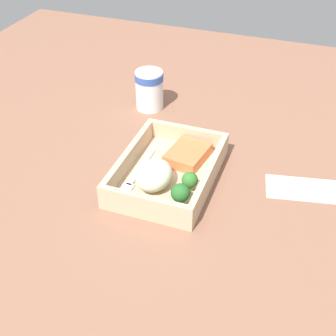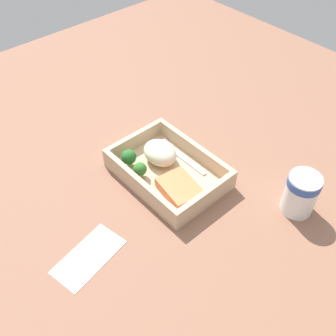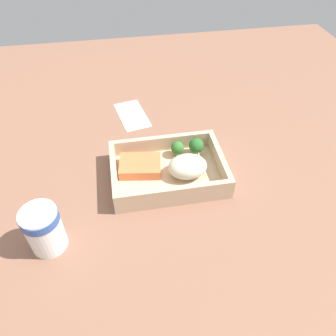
% 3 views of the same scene
% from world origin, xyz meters
% --- Properties ---
extents(ground_plane, '(1.60, 1.60, 0.02)m').
position_xyz_m(ground_plane, '(0.00, 0.00, -0.01)').
color(ground_plane, brown).
extents(takeout_tray, '(0.25, 0.18, 0.01)m').
position_xyz_m(takeout_tray, '(0.00, 0.00, 0.01)').
color(takeout_tray, tan).
rests_on(takeout_tray, ground_plane).
extents(tray_rim, '(0.25, 0.18, 0.04)m').
position_xyz_m(tray_rim, '(0.00, 0.00, 0.03)').
color(tray_rim, tan).
rests_on(tray_rim, takeout_tray).
extents(salmon_fillet, '(0.10, 0.08, 0.02)m').
position_xyz_m(salmon_fillet, '(-0.06, 0.02, 0.02)').
color(salmon_fillet, '#DF7040').
rests_on(salmon_fillet, takeout_tray).
extents(mashed_potatoes, '(0.09, 0.07, 0.05)m').
position_xyz_m(mashed_potatoes, '(0.04, -0.01, 0.04)').
color(mashed_potatoes, beige).
rests_on(mashed_potatoes, takeout_tray).
extents(broccoli_floret_1, '(0.03, 0.03, 0.04)m').
position_xyz_m(broccoli_floret_1, '(0.03, 0.05, 0.04)').
color(broccoli_floret_1, '#7C9A5B').
rests_on(broccoli_floret_1, takeout_tray).
extents(broccoli_floret_2, '(0.04, 0.04, 0.05)m').
position_xyz_m(broccoli_floret_2, '(0.08, 0.05, 0.04)').
color(broccoli_floret_2, '#759F52').
rests_on(broccoli_floret_2, takeout_tray).
extents(fork, '(0.16, 0.02, 0.00)m').
position_xyz_m(fork, '(0.02, -0.06, 0.01)').
color(fork, silver).
rests_on(fork, takeout_tray).
extents(paper_cup, '(0.07, 0.07, 0.10)m').
position_xyz_m(paper_cup, '(-0.25, -0.14, 0.05)').
color(paper_cup, white).
rests_on(paper_cup, ground_plane).
extents(receipt_slip, '(0.10, 0.15, 0.00)m').
position_xyz_m(receipt_slip, '(-0.06, 0.26, 0.00)').
color(receipt_slip, white).
rests_on(receipt_slip, ground_plane).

